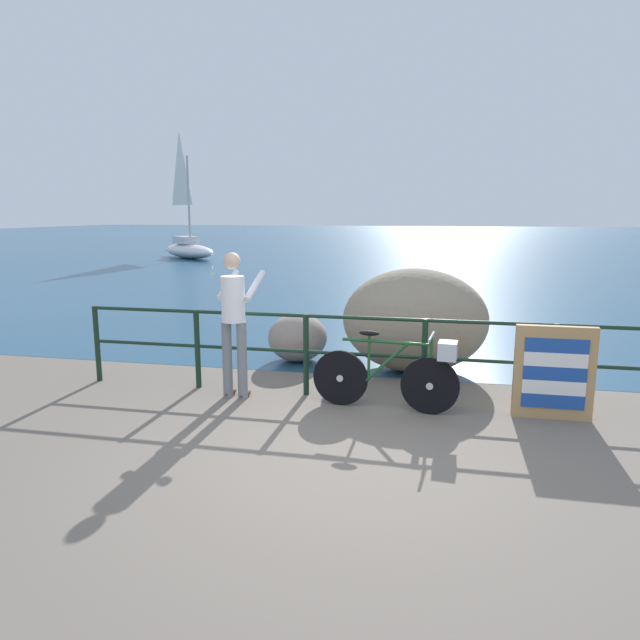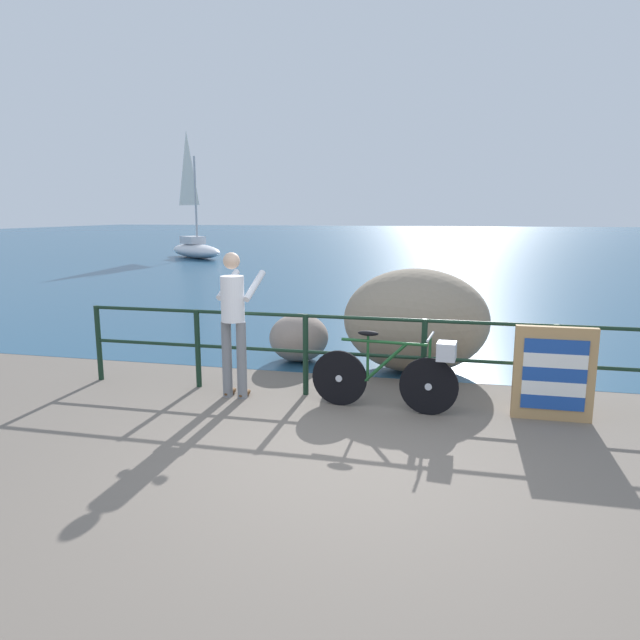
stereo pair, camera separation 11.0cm
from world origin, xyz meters
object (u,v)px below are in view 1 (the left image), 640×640
object	(u,v)px
breakwater_boulder_main	(415,320)
breakwater_boulder_left	(298,337)
person_at_railing	(234,318)
folded_deckchair_stack	(554,373)
bicycle	(397,372)
sailboat	(188,244)

from	to	relation	value
breakwater_boulder_main	breakwater_boulder_left	distance (m)	1.82
person_at_railing	breakwater_boulder_left	xyz separation A→B (m)	(0.30, 1.88, -0.63)
folded_deckchair_stack	breakwater_boulder_left	xyz separation A→B (m)	(-3.36, 1.85, -0.16)
bicycle	breakwater_boulder_left	bearing A→B (deg)	135.66
folded_deckchair_stack	breakwater_boulder_main	xyz separation A→B (m)	(-1.59, 1.66, 0.22)
bicycle	sailboat	xyz separation A→B (m)	(-11.93, 20.26, 0.24)
breakwater_boulder_left	breakwater_boulder_main	bearing A→B (deg)	-6.12
folded_deckchair_stack	breakwater_boulder_left	distance (m)	3.84
person_at_railing	breakwater_boulder_main	distance (m)	2.68
sailboat	breakwater_boulder_left	bearing A→B (deg)	-21.98
folded_deckchair_stack	breakwater_boulder_left	size ratio (longest dim) A/B	1.07
folded_deckchair_stack	sailboat	size ratio (longest dim) A/B	0.17
folded_deckchair_stack	sailboat	bearing A→B (deg)	124.06
folded_deckchair_stack	person_at_railing	bearing A→B (deg)	-179.61
bicycle	breakwater_boulder_left	size ratio (longest dim) A/B	1.74
bicycle	breakwater_boulder_main	size ratio (longest dim) A/B	0.83
bicycle	person_at_railing	bearing A→B (deg)	-177.16
folded_deckchair_stack	breakwater_boulder_left	world-z (taller)	folded_deckchair_stack
person_at_railing	folded_deckchair_stack	size ratio (longest dim) A/B	1.71
person_at_railing	folded_deckchair_stack	xyz separation A→B (m)	(3.66, 0.02, -0.47)
sailboat	folded_deckchair_stack	bearing A→B (deg)	-17.20
sailboat	person_at_railing	bearing A→B (deg)	-24.99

